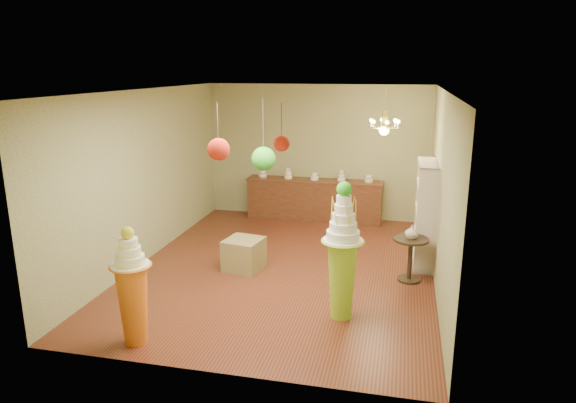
% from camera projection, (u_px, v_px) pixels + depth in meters
% --- Properties ---
extents(floor, '(6.50, 6.50, 0.00)m').
position_uv_depth(floor, '(284.00, 267.00, 8.88)').
color(floor, '#592718').
rests_on(floor, ground).
extents(ceiling, '(6.50, 6.50, 0.00)m').
position_uv_depth(ceiling, '(284.00, 90.00, 8.11)').
color(ceiling, white).
rests_on(ceiling, ground).
extents(wall_back, '(5.00, 0.04, 3.00)m').
position_uv_depth(wall_back, '(317.00, 152.00, 11.56)').
color(wall_back, '#959969').
rests_on(wall_back, ground).
extents(wall_front, '(5.00, 0.04, 3.00)m').
position_uv_depth(wall_front, '(214.00, 248.00, 5.43)').
color(wall_front, '#959969').
rests_on(wall_front, ground).
extents(wall_left, '(0.04, 6.50, 3.00)m').
position_uv_depth(wall_left, '(146.00, 176.00, 9.03)').
color(wall_left, '#959969').
rests_on(wall_left, ground).
extents(wall_right, '(0.04, 6.50, 3.00)m').
position_uv_depth(wall_right, '(441.00, 191.00, 7.96)').
color(wall_right, '#959969').
rests_on(wall_right, ground).
extents(pedestal_green, '(0.68, 0.68, 1.92)m').
position_uv_depth(pedestal_green, '(342.00, 263.00, 6.92)').
color(pedestal_green, '#95CA2C').
rests_on(pedestal_green, floor).
extents(pedestal_orange, '(0.61, 0.61, 1.52)m').
position_uv_depth(pedestal_orange, '(133.00, 295.00, 6.31)').
color(pedestal_orange, orange).
rests_on(pedestal_orange, floor).
extents(burlap_riser, '(0.69, 0.69, 0.54)m').
position_uv_depth(burlap_riser, '(244.00, 254.00, 8.74)').
color(burlap_riser, olive).
rests_on(burlap_riser, floor).
extents(sideboard, '(3.04, 0.54, 1.16)m').
position_uv_depth(sideboard, '(314.00, 199.00, 11.56)').
color(sideboard, '#562E1B').
rests_on(sideboard, floor).
extents(shelving_unit, '(0.33, 1.20, 1.80)m').
position_uv_depth(shelving_unit, '(426.00, 213.00, 8.90)').
color(shelving_unit, beige).
rests_on(shelving_unit, floor).
extents(round_table, '(0.58, 0.58, 0.72)m').
position_uv_depth(round_table, '(410.00, 253.00, 8.22)').
color(round_table, black).
rests_on(round_table, floor).
extents(vase, '(0.27, 0.27, 0.22)m').
position_uv_depth(vase, '(412.00, 232.00, 8.13)').
color(vase, beige).
rests_on(vase, round_table).
extents(pom_red_left, '(0.28, 0.28, 0.75)m').
position_uv_depth(pom_red_left, '(219.00, 149.00, 6.28)').
color(pom_red_left, '#463B33').
rests_on(pom_red_left, ceiling).
extents(pom_green_mid, '(0.34, 0.34, 1.06)m').
position_uv_depth(pom_green_mid, '(263.00, 159.00, 7.22)').
color(pom_green_mid, '#463B33').
rests_on(pom_green_mid, ceiling).
extents(pom_red_right, '(0.17, 0.17, 0.51)m').
position_uv_depth(pom_red_right, '(282.00, 143.00, 5.42)').
color(pom_red_right, '#463B33').
rests_on(pom_red_right, ceiling).
extents(chandelier, '(0.74, 0.74, 0.85)m').
position_uv_depth(chandelier, '(384.00, 128.00, 9.24)').
color(chandelier, '#E5CD50').
rests_on(chandelier, ceiling).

